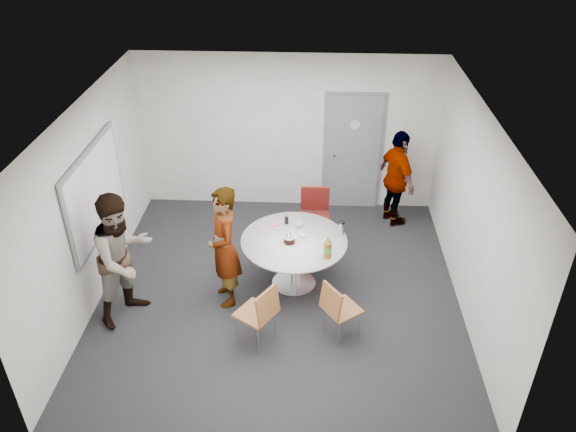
# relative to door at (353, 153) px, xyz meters

# --- Properties ---
(floor) EXTENTS (5.00, 5.00, 0.00)m
(floor) POSITION_rel_door_xyz_m (-1.10, -2.48, -1.03)
(floor) COLOR black
(floor) RESTS_ON ground
(ceiling) EXTENTS (5.00, 5.00, 0.00)m
(ceiling) POSITION_rel_door_xyz_m (-1.10, -2.48, 1.67)
(ceiling) COLOR silver
(ceiling) RESTS_ON wall_back
(wall_back) EXTENTS (5.00, 0.00, 5.00)m
(wall_back) POSITION_rel_door_xyz_m (-1.10, 0.02, 0.32)
(wall_back) COLOR beige
(wall_back) RESTS_ON floor
(wall_left) EXTENTS (0.00, 5.00, 5.00)m
(wall_left) POSITION_rel_door_xyz_m (-3.60, -2.48, 0.32)
(wall_left) COLOR beige
(wall_left) RESTS_ON floor
(wall_right) EXTENTS (0.00, 5.00, 5.00)m
(wall_right) POSITION_rel_door_xyz_m (1.40, -2.48, 0.32)
(wall_right) COLOR beige
(wall_right) RESTS_ON floor
(wall_front) EXTENTS (5.00, 0.00, 5.00)m
(wall_front) POSITION_rel_door_xyz_m (-1.10, -4.98, 0.32)
(wall_front) COLOR beige
(wall_front) RESTS_ON floor
(door) EXTENTS (1.02, 0.17, 2.12)m
(door) POSITION_rel_door_xyz_m (0.00, 0.00, 0.00)
(door) COLOR slate
(door) RESTS_ON wall_back
(whiteboard) EXTENTS (0.04, 1.90, 1.25)m
(whiteboard) POSITION_rel_door_xyz_m (-3.56, -2.28, 0.42)
(whiteboard) COLOR gray
(whiteboard) RESTS_ON wall_left
(table) EXTENTS (1.47, 1.47, 1.08)m
(table) POSITION_rel_door_xyz_m (-0.88, -2.29, -0.36)
(table) COLOR silver
(table) RESTS_ON floor
(chair_near_left) EXTENTS (0.60, 0.59, 0.88)m
(chair_near_left) POSITION_rel_door_xyz_m (-1.26, -3.49, -0.49)
(chair_near_left) COLOR brown
(chair_near_left) RESTS_ON floor
(chair_near_right) EXTENTS (0.57, 0.56, 0.83)m
(chair_near_right) POSITION_rel_door_xyz_m (-0.32, -3.33, -0.52)
(chair_near_right) COLOR brown
(chair_near_right) RESTS_ON floor
(chair_far) EXTENTS (0.47, 0.50, 0.97)m
(chair_far) POSITION_rel_door_xyz_m (-0.62, -1.22, -0.43)
(chair_far) COLOR #5E1512
(chair_far) RESTS_ON floor
(person_main) EXTENTS (0.62, 0.74, 1.75)m
(person_main) POSITION_rel_door_xyz_m (-1.81, -2.66, -0.15)
(person_main) COLOR #A5C6EA
(person_main) RESTS_ON floor
(person_left) EXTENTS (1.07, 1.12, 1.83)m
(person_left) POSITION_rel_door_xyz_m (-3.05, -3.00, -0.11)
(person_left) COLOR white
(person_left) RESTS_ON floor
(person_right) EXTENTS (0.75, 1.05, 1.65)m
(person_right) POSITION_rel_door_xyz_m (0.70, -0.53, -0.20)
(person_right) COLOR black
(person_right) RESTS_ON floor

